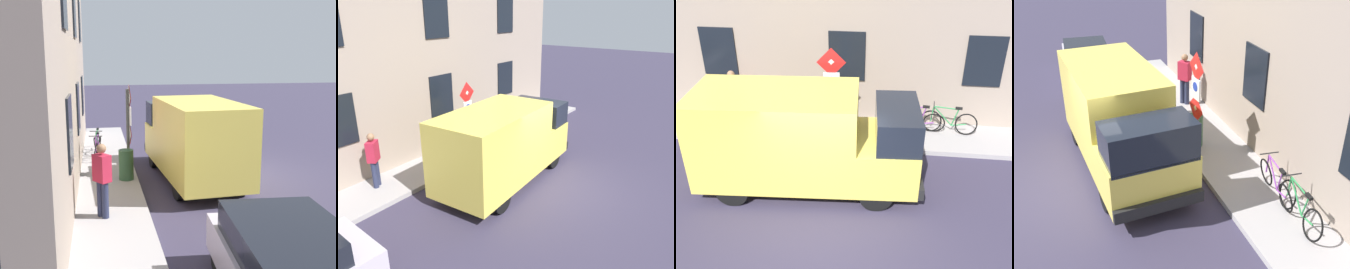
% 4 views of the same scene
% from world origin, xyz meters
% --- Properties ---
extents(ground_plane, '(80.00, 80.00, 0.00)m').
position_xyz_m(ground_plane, '(0.00, 0.00, 0.00)').
color(ground_plane, '#352F45').
extents(sidewalk_slab, '(1.73, 16.61, 0.14)m').
position_xyz_m(sidewalk_slab, '(4.15, 0.00, 0.07)').
color(sidewalk_slab, '#9E9999').
rests_on(sidewalk_slab, ground_plane).
extents(building_facade, '(0.75, 14.61, 7.00)m').
position_xyz_m(building_facade, '(5.36, 0.00, 3.50)').
color(building_facade, gray).
rests_on(building_facade, ground_plane).
extents(sign_post_stacked, '(0.16, 0.56, 2.69)m').
position_xyz_m(sign_post_stacked, '(3.48, 0.24, 1.82)').
color(sign_post_stacked, '#474C47').
rests_on(sign_post_stacked, sidewalk_slab).
extents(delivery_van, '(2.35, 5.45, 2.50)m').
position_xyz_m(delivery_van, '(1.57, 0.66, 1.33)').
color(delivery_van, '#EAD152').
rests_on(delivery_van, ground_plane).
extents(parked_hatchback, '(2.02, 4.11, 1.38)m').
position_xyz_m(parked_hatchback, '(1.72, 7.47, 0.73)').
color(parked_hatchback, '#B9AEBD').
rests_on(parked_hatchback, ground_plane).
extents(bicycle_green, '(0.46, 1.72, 0.89)m').
position_xyz_m(bicycle_green, '(4.46, -3.14, 0.51)').
color(bicycle_green, black).
rests_on(bicycle_green, sidewalk_slab).
extents(bicycle_purple, '(0.46, 1.71, 0.89)m').
position_xyz_m(bicycle_purple, '(4.46, -2.19, 0.51)').
color(bicycle_purple, black).
rests_on(bicycle_purple, sidewalk_slab).
extents(pedestrian, '(0.44, 0.48, 1.72)m').
position_xyz_m(pedestrian, '(4.36, 3.46, 1.07)').
color(pedestrian, '#262B47').
rests_on(pedestrian, sidewalk_slab).
extents(litter_bin, '(0.44, 0.44, 0.90)m').
position_xyz_m(litter_bin, '(3.63, 0.67, 0.59)').
color(litter_bin, '#2D5133').
rests_on(litter_bin, sidewalk_slab).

